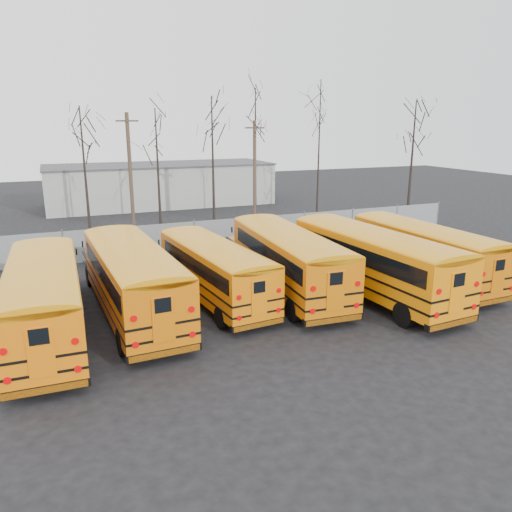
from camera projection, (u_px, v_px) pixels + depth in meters
name	position (u px, v px, depth m)	size (l,w,h in m)	color
ground	(269.00, 314.00, 21.96)	(120.00, 120.00, 0.00)	black
fence	(195.00, 236.00, 32.42)	(40.00, 0.04, 2.00)	gray
distant_building	(160.00, 185.00, 50.75)	(22.00, 8.00, 4.00)	#A4A39F
bus_a	(44.00, 294.00, 19.04)	(2.79, 11.34, 3.16)	black
bus_b	(132.00, 274.00, 21.35)	(3.24, 11.70, 3.24)	black
bus_c	(213.00, 266.00, 23.34)	(3.40, 10.47, 2.88)	black
bus_d	(286.00, 255.00, 24.40)	(3.27, 11.61, 3.21)	black
bus_e	(371.00, 257.00, 23.92)	(3.58, 12.03, 3.32)	black
bus_f	(422.00, 248.00, 26.26)	(2.80, 11.06, 3.08)	black
utility_pole_left	(130.00, 174.00, 35.99)	(1.58, 0.29, 8.86)	#4A3929
utility_pole_right	(255.00, 174.00, 38.64)	(1.45, 0.52, 8.33)	#4D382C
tree_2	(86.00, 183.00, 30.72)	(0.26, 0.26, 9.14)	black
tree_3	(158.00, 177.00, 34.23)	(0.26, 0.26, 9.11)	black
tree_4	(213.00, 168.00, 36.11)	(0.26, 0.26, 9.97)	black
tree_5	(255.00, 160.00, 38.58)	(0.26, 0.26, 10.66)	black
tree_6	(319.00, 156.00, 38.25)	(0.26, 0.26, 11.27)	black
tree_7	(411.00, 164.00, 40.07)	(0.26, 0.26, 9.82)	black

